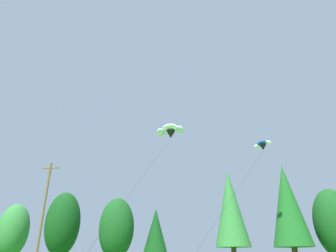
% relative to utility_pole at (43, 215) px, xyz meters
% --- Properties ---
extents(treeline_tree_c, '(4.46, 4.46, 9.87)m').
position_rel_utility_pole_xyz_m(treeline_tree_c, '(-11.65, 11.82, -0.46)').
color(treeline_tree_c, '#472D19').
rests_on(treeline_tree_c, ground_plane).
extents(treeline_tree_d, '(4.73, 4.73, 10.86)m').
position_rel_utility_pole_xyz_m(treeline_tree_d, '(-2.66, 9.59, 0.14)').
color(treeline_tree_d, '#472D19').
rests_on(treeline_tree_d, ground_plane).
extents(treeline_tree_e, '(4.28, 4.28, 9.19)m').
position_rel_utility_pole_xyz_m(treeline_tree_e, '(6.30, 6.40, -0.87)').
color(treeline_tree_e, '#472D19').
rests_on(treeline_tree_e, ground_plane).
extents(treeline_tree_f, '(3.37, 3.37, 8.06)m').
position_rel_utility_pole_xyz_m(treeline_tree_f, '(10.81, 8.40, -1.39)').
color(treeline_tree_f, '#472D19').
rests_on(treeline_tree_f, ground_plane).
extents(treeline_tree_g, '(4.49, 4.49, 13.12)m').
position_rel_utility_pole_xyz_m(treeline_tree_g, '(20.43, 10.34, 1.79)').
color(treeline_tree_g, '#472D19').
rests_on(treeline_tree_g, ground_plane).
extents(treeline_tree_h, '(4.35, 4.35, 12.52)m').
position_rel_utility_pole_xyz_m(treeline_tree_h, '(26.87, 6.44, 1.41)').
color(treeline_tree_h, '#472D19').
rests_on(treeline_tree_h, ground_plane).
extents(treeline_tree_i, '(4.41, 4.41, 9.65)m').
position_rel_utility_pole_xyz_m(treeline_tree_i, '(31.77, 7.26, -0.59)').
color(treeline_tree_i, '#472D19').
rests_on(treeline_tree_i, ground_plane).
extents(utility_pole, '(2.20, 0.26, 12.32)m').
position_rel_utility_pole_xyz_m(utility_pole, '(0.00, 0.00, 0.00)').
color(utility_pole, brown).
rests_on(utility_pole, ground_plane).
extents(parafoil_kite_high_white, '(4.95, 14.59, 14.85)m').
position_rel_utility_pole_xyz_m(parafoil_kite_high_white, '(14.05, 0.59, 9.19)').
color(parafoil_kite_high_white, white).
extents(parafoil_kite_mid_blue_white, '(8.81, 12.27, 13.01)m').
position_rel_utility_pole_xyz_m(parafoil_kite_mid_blue_white, '(24.22, 1.58, 7.18)').
color(parafoil_kite_mid_blue_white, blue).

